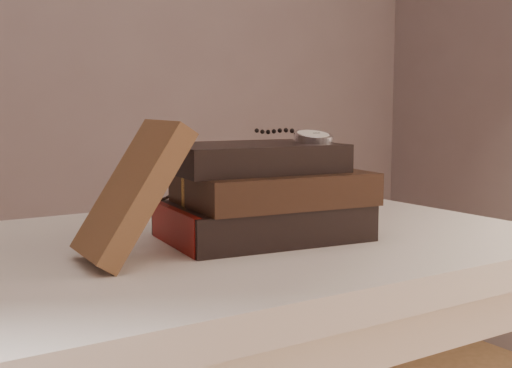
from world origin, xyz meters
TOP-DOWN VIEW (x-y plane):
  - table at (0.00, 0.35)m, footprint 1.00×0.60m
  - book_stack at (0.10, 0.32)m, footprint 0.28×0.21m
  - journal at (-0.10, 0.28)m, footprint 0.13×0.12m
  - pocket_watch at (0.17, 0.30)m, footprint 0.06×0.16m
  - eyeglasses at (0.02, 0.41)m, footprint 0.12×0.14m

SIDE VIEW (x-z plane):
  - table at x=0.00m, z-range 0.28..1.03m
  - book_stack at x=0.10m, z-range 0.75..0.88m
  - eyeglasses at x=0.02m, z-range 0.80..0.85m
  - journal at x=-0.10m, z-range 0.75..0.91m
  - pocket_watch at x=0.17m, z-range 0.88..0.90m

